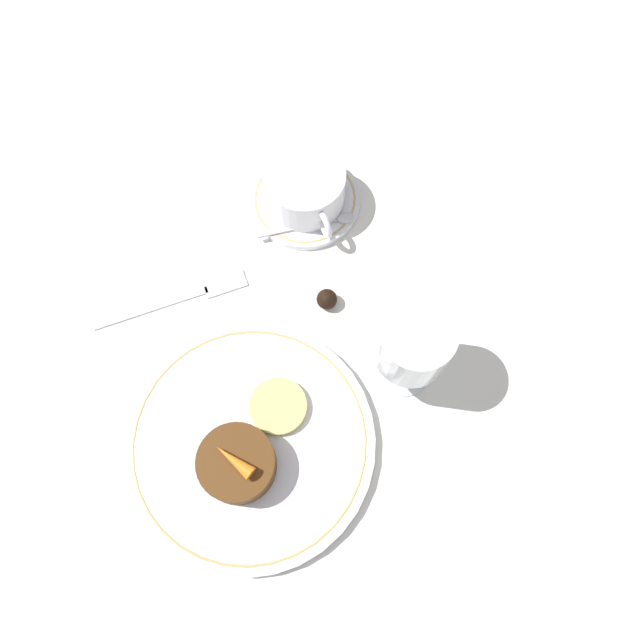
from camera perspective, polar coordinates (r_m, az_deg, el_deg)
name	(u,v)px	position (r m, az deg, el deg)	size (l,w,h in m)	color
ground_plane	(275,400)	(0.70, -4.15, -7.30)	(3.00, 3.00, 0.00)	white
dinner_plate	(250,442)	(0.69, -6.41, -11.07)	(0.27, 0.27, 0.01)	white
saucer	(305,200)	(0.79, -1.37, 10.95)	(0.14, 0.14, 0.01)	white
coffee_cup	(305,186)	(0.77, -1.39, 12.13)	(0.12, 0.10, 0.05)	white
spoon	(317,224)	(0.77, -0.30, 8.80)	(0.03, 0.12, 0.00)	silver
wine_glass	(413,345)	(0.63, 8.53, -2.29)	(0.08, 0.08, 0.13)	silver
fork	(189,295)	(0.75, -11.85, 2.23)	(0.03, 0.19, 0.01)	silver
dessert_cake	(237,464)	(0.66, -7.59, -12.90)	(0.08, 0.08, 0.04)	#563314
carrot_garnish	(234,460)	(0.64, -7.88, -12.60)	(0.05, 0.03, 0.01)	orange
pineapple_slice	(280,405)	(0.68, -3.64, -7.80)	(0.06, 0.06, 0.01)	#EFE075
chocolate_truffle	(327,299)	(0.72, 0.63, 1.92)	(0.02, 0.02, 0.02)	black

